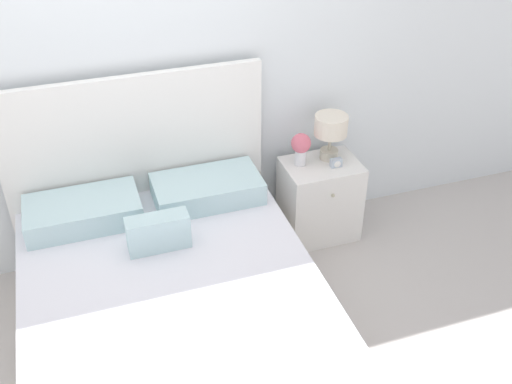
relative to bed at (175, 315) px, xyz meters
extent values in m
plane|color=#BCB7B2|center=(0.00, 0.93, -0.28)|extent=(12.00, 12.00, 0.00)
cube|color=white|center=(0.00, 1.00, 1.02)|extent=(8.00, 0.06, 2.60)
cube|color=beige|center=(0.00, -0.09, -0.13)|extent=(1.52, 2.05, 0.29)
cube|color=white|center=(0.00, -0.09, 0.11)|extent=(1.49, 2.01, 0.20)
cube|color=white|center=(0.00, 0.91, 0.34)|extent=(1.55, 0.05, 1.24)
cube|color=silver|center=(-0.37, 0.68, 0.28)|extent=(0.64, 0.36, 0.14)
cube|color=silver|center=(0.37, 0.68, 0.28)|extent=(0.64, 0.36, 0.14)
cube|color=silver|center=(0.00, 0.32, 0.31)|extent=(0.33, 0.12, 0.20)
cube|color=white|center=(1.14, 0.73, 0.00)|extent=(0.49, 0.36, 0.55)
sphere|color=#B2AD93|center=(1.14, 0.54, 0.15)|extent=(0.02, 0.02, 0.02)
cylinder|color=beige|center=(1.21, 0.79, 0.31)|extent=(0.12, 0.12, 0.06)
cylinder|color=#B7B29E|center=(1.21, 0.79, 0.39)|extent=(0.02, 0.02, 0.11)
cylinder|color=silver|center=(1.21, 0.79, 0.52)|extent=(0.21, 0.21, 0.13)
cylinder|color=white|center=(1.01, 0.78, 0.33)|extent=(0.07, 0.07, 0.11)
sphere|color=#E06B7F|center=(1.01, 0.78, 0.43)|extent=(0.13, 0.13, 0.13)
sphere|color=#609356|center=(1.04, 0.78, 0.40)|extent=(0.06, 0.06, 0.06)
cube|color=silver|center=(1.21, 0.68, 0.30)|extent=(0.07, 0.04, 0.06)
cylinder|color=white|center=(1.21, 0.66, 0.30)|extent=(0.04, 0.00, 0.04)
camera|label=1|loc=(-0.31, -2.24, 2.28)|focal=42.00mm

